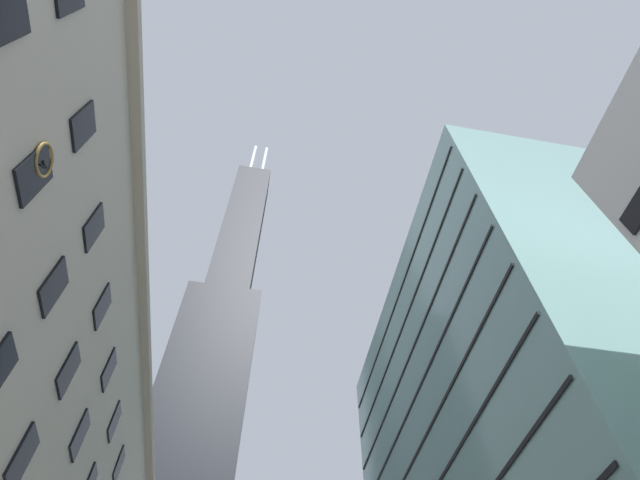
{
  "coord_description": "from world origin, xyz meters",
  "views": [
    {
      "loc": [
        -2.84,
        -6.21,
        1.82
      ],
      "look_at": [
        1.09,
        16.12,
        34.13
      ],
      "focal_mm": 27.73,
      "sensor_mm": 36.0,
      "label": 1
    }
  ],
  "objects": [
    {
      "name": "dark_skyscraper",
      "position": [
        -11.64,
        80.43,
        52.89
      ],
      "size": [
        24.52,
        24.52,
        186.08
      ],
      "color": "black",
      "rests_on": "ground"
    },
    {
      "name": "glass_office_midrise",
      "position": [
        18.93,
        26.62,
        21.82
      ],
      "size": [
        15.96,
        36.51,
        43.63
      ],
      "color": "gray",
      "rests_on": "ground"
    }
  ]
}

